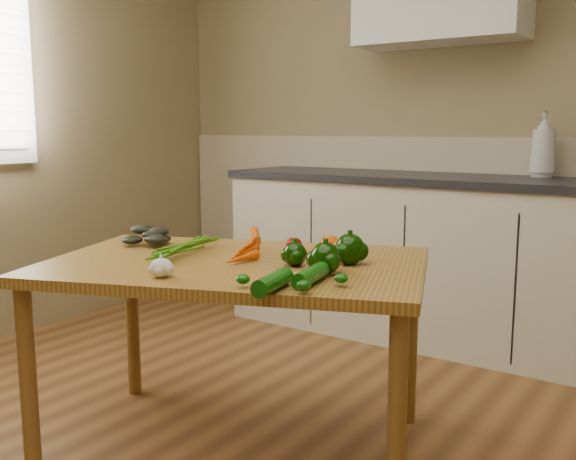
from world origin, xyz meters
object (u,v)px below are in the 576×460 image
(soap_bottle_a, at_px, (543,144))
(tomato_c, at_px, (341,247))
(pepper_a, at_px, (295,254))
(tomato_b, at_px, (330,244))
(zucchini_b, at_px, (273,282))
(garlic_bulb, at_px, (161,268))
(tomato_a, at_px, (294,245))
(table, at_px, (236,282))
(leafy_greens, at_px, (147,233))
(zucchini_a, at_px, (311,275))
(pepper_b, at_px, (350,249))
(pepper_c, at_px, (325,258))
(carrot_bunch, at_px, (228,248))

(soap_bottle_a, xyz_separation_m, tomato_c, (-0.33, -1.48, -0.34))
(soap_bottle_a, bearing_deg, pepper_a, 65.47)
(tomato_b, height_order, tomato_c, tomato_b)
(tomato_b, xyz_separation_m, zucchini_b, (0.15, -0.57, -0.01))
(garlic_bulb, bearing_deg, zucchini_b, 8.42)
(pepper_a, bearing_deg, tomato_a, 124.81)
(table, height_order, tomato_b, tomato_b)
(table, relative_size, leafy_greens, 8.14)
(tomato_c, bearing_deg, leafy_greens, -162.45)
(tomato_c, bearing_deg, zucchini_a, -72.10)
(pepper_b, distance_m, pepper_c, 0.17)
(soap_bottle_a, height_order, carrot_bunch, soap_bottle_a)
(soap_bottle_a, xyz_separation_m, pepper_b, (-0.24, -1.58, -0.33))
(soap_bottle_a, distance_m, pepper_b, 1.63)
(soap_bottle_a, height_order, tomato_b, soap_bottle_a)
(table, relative_size, tomato_a, 24.38)
(tomato_b, xyz_separation_m, tomato_c, (0.06, -0.02, -0.00))
(tomato_c, bearing_deg, zucchini_b, -80.56)
(leafy_greens, relative_size, zucchini_a, 0.98)
(pepper_c, height_order, tomato_c, pepper_c)
(tomato_c, relative_size, zucchini_a, 0.37)
(garlic_bulb, bearing_deg, pepper_b, 52.36)
(soap_bottle_a, relative_size, tomato_c, 4.84)
(zucchini_a, distance_m, zucchini_b, 0.14)
(pepper_b, height_order, pepper_c, pepper_b)
(garlic_bulb, height_order, tomato_b, tomato_b)
(tomato_c, bearing_deg, tomato_a, -167.21)
(carrot_bunch, height_order, zucchini_b, carrot_bunch)
(table, xyz_separation_m, carrot_bunch, (-0.07, 0.04, 0.11))
(leafy_greens, bearing_deg, zucchini_b, -20.39)
(leafy_greens, xyz_separation_m, pepper_b, (0.84, 0.13, 0.01))
(pepper_c, height_order, tomato_a, pepper_c)
(tomato_a, bearing_deg, zucchini_a, -50.10)
(garlic_bulb, distance_m, tomato_b, 0.66)
(tomato_a, relative_size, tomato_b, 0.82)
(tomato_a, xyz_separation_m, tomato_b, (0.12, 0.06, 0.01))
(table, bearing_deg, leafy_greens, 154.10)
(table, height_order, pepper_c, pepper_c)
(pepper_a, relative_size, tomato_a, 1.28)
(pepper_a, bearing_deg, zucchini_a, -45.49)
(leafy_greens, xyz_separation_m, pepper_a, (0.70, 0.00, -0.01))
(pepper_b, height_order, zucchini_a, pepper_b)
(pepper_c, distance_m, zucchini_b, 0.28)
(garlic_bulb, distance_m, zucchini_a, 0.47)
(leafy_greens, relative_size, zucchini_b, 0.98)
(tomato_c, xyz_separation_m, zucchini_b, (0.09, -0.55, -0.01))
(soap_bottle_a, distance_m, tomato_b, 1.55)
(table, xyz_separation_m, tomato_b, (0.20, 0.30, 0.11))
(table, relative_size, tomato_c, 21.62)
(leafy_greens, distance_m, pepper_a, 0.70)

